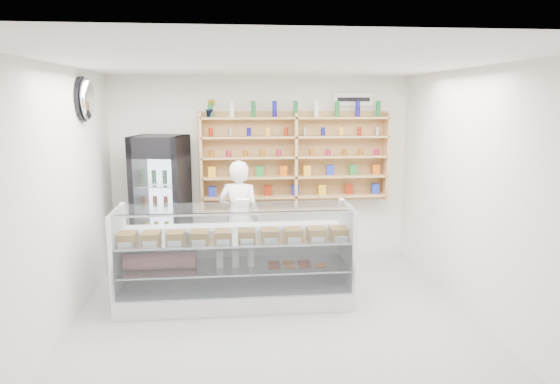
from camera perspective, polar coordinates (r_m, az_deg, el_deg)
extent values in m
plane|color=#A8A8AD|center=(5.64, -0.33, -15.15)|extent=(5.00, 5.00, 0.00)
plane|color=white|center=(5.10, -0.37, 14.53)|extent=(5.00, 5.00, 0.00)
plane|color=silver|center=(7.65, -2.12, 2.64)|extent=(4.50, 0.00, 4.50)
plane|color=silver|center=(2.81, 4.56, -11.21)|extent=(4.50, 0.00, 4.50)
plane|color=silver|center=(5.47, -24.55, -1.44)|extent=(0.00, 5.00, 5.00)
plane|color=silver|center=(5.85, 22.18, -0.55)|extent=(0.00, 5.00, 5.00)
cube|color=white|center=(6.21, -5.07, -11.54)|extent=(2.78, 0.79, 0.23)
cube|color=white|center=(6.42, -5.17, -6.96)|extent=(2.78, 0.05, 0.58)
cube|color=silver|center=(6.09, -5.12, -8.43)|extent=(2.67, 0.69, 0.02)
cube|color=silver|center=(5.99, -5.17, -5.33)|extent=(2.72, 0.72, 0.02)
cube|color=silver|center=(5.65, -5.11, -7.31)|extent=(2.72, 0.11, 0.97)
cube|color=silver|center=(5.85, -5.23, -1.78)|extent=(2.72, 0.55, 0.01)
imported|color=white|center=(7.00, -4.67, -2.98)|extent=(0.68, 0.54, 1.63)
cube|color=black|center=(7.33, -13.36, -1.35)|extent=(0.83, 0.81, 1.95)
cube|color=#360537|center=(6.89, -13.45, 4.89)|extent=(0.68, 0.17, 0.27)
cube|color=silver|center=(7.02, -13.12, -2.59)|extent=(0.58, 0.13, 1.54)
cube|color=tan|center=(7.47, -8.97, 3.79)|extent=(0.04, 0.28, 1.33)
cube|color=tan|center=(7.52, 1.76, 3.96)|extent=(0.04, 0.28, 1.33)
cube|color=tan|center=(7.82, 12.01, 3.99)|extent=(0.04, 0.28, 1.33)
cube|color=tan|center=(7.61, 1.74, -0.46)|extent=(2.80, 0.28, 0.03)
cube|color=tan|center=(7.56, 1.75, 1.78)|extent=(2.80, 0.28, 0.03)
cube|color=tan|center=(7.52, 1.77, 4.04)|extent=(2.80, 0.28, 0.03)
cube|color=tan|center=(7.49, 1.78, 6.32)|extent=(2.80, 0.28, 0.03)
cube|color=tan|center=(7.47, 1.79, 8.46)|extent=(2.80, 0.28, 0.03)
imported|color=#1E6626|center=(7.41, -7.96, 9.47)|extent=(0.16, 0.14, 0.26)
ellipsoid|color=silver|center=(6.49, -21.19, 9.87)|extent=(0.15, 0.50, 0.50)
cube|color=white|center=(7.77, 8.38, 10.42)|extent=(0.62, 0.03, 0.20)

